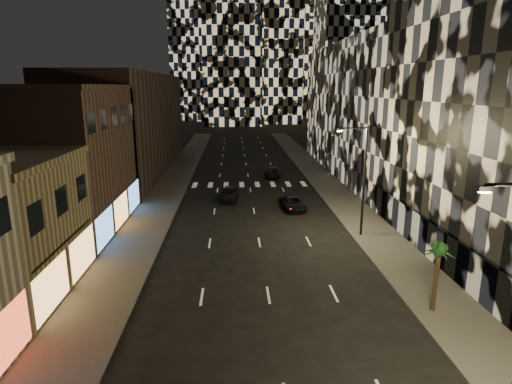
{
  "coord_description": "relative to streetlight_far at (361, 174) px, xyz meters",
  "views": [
    {
      "loc": [
        -1.98,
        -3.48,
        12.25
      ],
      "look_at": [
        -0.65,
        21.73,
        6.0
      ],
      "focal_mm": 30.0,
      "sensor_mm": 36.0,
      "label": 1
    }
  ],
  "objects": [
    {
      "name": "sidewalk_left",
      "position": [
        -18.35,
        20.0,
        -5.28
      ],
      "size": [
        4.0,
        120.0,
        0.15
      ],
      "primitive_type": "cube",
      "color": "#47443F",
      "rests_on": "ground"
    },
    {
      "name": "sidewalk_right",
      "position": [
        1.65,
        20.0,
        -5.28
      ],
      "size": [
        4.0,
        120.0,
        0.15
      ],
      "primitive_type": "cube",
      "color": "#47443F",
      "rests_on": "ground"
    },
    {
      "name": "curb_left",
      "position": [
        -16.25,
        20.0,
        -5.28
      ],
      "size": [
        0.2,
        120.0,
        0.15
      ],
      "primitive_type": "cube",
      "color": "#4C4C47",
      "rests_on": "ground"
    },
    {
      "name": "curb_right",
      "position": [
        -0.45,
        20.0,
        -5.28
      ],
      "size": [
        0.2,
        120.0,
        0.15
      ],
      "primitive_type": "cube",
      "color": "#4C4C47",
      "rests_on": "ground"
    },
    {
      "name": "retail_brown",
      "position": [
        -25.35,
        3.5,
        0.65
      ],
      "size": [
        10.0,
        15.0,
        12.0
      ],
      "primitive_type": "cube",
      "color": "#452F27",
      "rests_on": "ground"
    },
    {
      "name": "retail_filler_left",
      "position": [
        -25.35,
        30.0,
        1.65
      ],
      "size": [
        10.0,
        40.0,
        14.0
      ],
      "primitive_type": "cube",
      "color": "#452F27",
      "rests_on": "ground"
    },
    {
      "name": "midrise_base",
      "position": [
        3.95,
        -5.5,
        -3.85
      ],
      "size": [
        0.6,
        25.0,
        3.0
      ],
      "primitive_type": "cube",
      "color": "#383838",
      "rests_on": "ground"
    },
    {
      "name": "midrise_filler_right",
      "position": [
        11.65,
        27.0,
        3.65
      ],
      "size": [
        16.0,
        40.0,
        18.0
      ],
      "primitive_type": "cube",
      "color": "#232326",
      "rests_on": "ground"
    },
    {
      "name": "streetlight_far",
      "position": [
        0.0,
        0.0,
        0.0
      ],
      "size": [
        2.55,
        0.25,
        9.0
      ],
      "color": "black",
      "rests_on": "sidewalk_right"
    },
    {
      "name": "car_dark_midlane",
      "position": [
        -10.87,
        12.2,
        -4.57
      ],
      "size": [
        2.28,
        4.73,
        1.56
      ],
      "primitive_type": "imported",
      "rotation": [
        0.0,
        0.0,
        -0.1
      ],
      "color": "black",
      "rests_on": "ground"
    },
    {
      "name": "car_dark_oncoming",
      "position": [
        -4.85,
        24.72,
        -4.65
      ],
      "size": [
        2.6,
        5.09,
        1.41
      ],
      "primitive_type": "imported",
      "rotation": [
        0.0,
        0.0,
        3.01
      ],
      "color": "black",
      "rests_on": "ground"
    },
    {
      "name": "car_dark_rightlane",
      "position": [
        -4.35,
        8.31,
        -4.73
      ],
      "size": [
        2.52,
        4.67,
        1.24
      ],
      "primitive_type": "imported",
      "rotation": [
        0.0,
        0.0,
        0.11
      ],
      "color": "black",
      "rests_on": "ground"
    },
    {
      "name": "palm_tree",
      "position": [
        0.65,
        -12.48,
        -1.96
      ],
      "size": [
        1.97,
        2.0,
        3.93
      ],
      "color": "#47331E",
      "rests_on": "sidewalk_right"
    }
  ]
}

